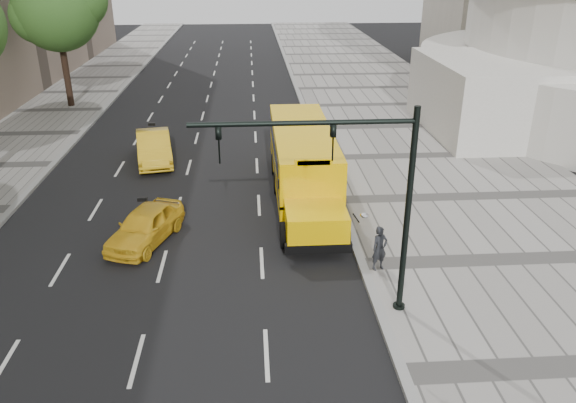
{
  "coord_description": "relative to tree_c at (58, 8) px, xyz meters",
  "views": [
    {
      "loc": [
        2.25,
        -22.34,
        10.01
      ],
      "look_at": [
        3.5,
        -4.0,
        1.9
      ],
      "focal_mm": 35.0,
      "sensor_mm": 36.0,
      "label": 1
    }
  ],
  "objects": [
    {
      "name": "school_bus",
      "position": [
        14.89,
        -16.97,
        -4.98
      ],
      "size": [
        2.96,
        11.56,
        3.19
      ],
      "color": "#FFC100",
      "rests_on": "ground"
    },
    {
      "name": "taxi_far",
      "position": [
        7.55,
        -11.99,
        -5.95
      ],
      "size": [
        2.53,
        5.02,
        1.58
      ],
      "primitive_type": "imported",
      "rotation": [
        0.0,
        0.0,
        0.19
      ],
      "color": "gold",
      "rests_on": "ground"
    },
    {
      "name": "taxi_near",
      "position": [
        8.58,
        -21.1,
        -6.06
      ],
      "size": [
        2.89,
        4.33,
        1.37
      ],
      "primitive_type": "imported",
      "rotation": [
        0.0,
        0.0,
        -0.35
      ],
      "color": "gold",
      "rests_on": "ground"
    },
    {
      "name": "curb_far",
      "position": [
        2.39,
        -17.97,
        -6.67
      ],
      "size": [
        0.3,
        140.0,
        0.15
      ],
      "primitive_type": "cube",
      "color": "gray",
      "rests_on": "ground"
    },
    {
      "name": "pedestrian",
      "position": [
        16.86,
        -23.92,
        -5.8
      ],
      "size": [
        0.67,
        0.56,
        1.58
      ],
      "primitive_type": "imported",
      "rotation": [
        0.0,
        0.0,
        0.38
      ],
      "color": "#222428",
      "rests_on": "sidewalk_museum"
    },
    {
      "name": "ground",
      "position": [
        10.39,
        -17.97,
        -6.74
      ],
      "size": [
        140.0,
        140.0,
        0.0
      ],
      "primitive_type": "plane",
      "color": "black",
      "rests_on": "ground"
    },
    {
      "name": "sidewalk_museum",
      "position": [
        22.39,
        -17.97,
        -6.67
      ],
      "size": [
        12.0,
        140.0,
        0.15
      ],
      "primitive_type": "cube",
      "color": "gray",
      "rests_on": "ground"
    },
    {
      "name": "tree_c",
      "position": [
        0.0,
        0.0,
        0.0
      ],
      "size": [
        6.32,
        5.62,
        9.51
      ],
      "color": "black",
      "rests_on": "ground"
    },
    {
      "name": "traffic_signal",
      "position": [
        15.59,
        -26.23,
        -2.65
      ],
      "size": [
        6.18,
        0.36,
        6.4
      ],
      "color": "black",
      "rests_on": "ground"
    },
    {
      "name": "curb_museum",
      "position": [
        16.39,
        -17.97,
        -6.67
      ],
      "size": [
        0.3,
        140.0,
        0.15
      ],
      "primitive_type": "cube",
      "color": "gray",
      "rests_on": "ground"
    }
  ]
}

